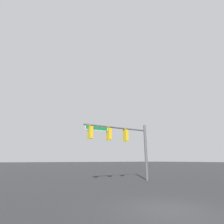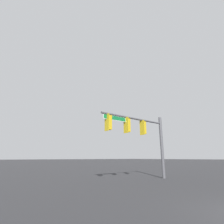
% 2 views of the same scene
% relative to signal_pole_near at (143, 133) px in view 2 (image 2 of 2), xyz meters
% --- Properties ---
extents(signal_pole_near, '(7.14, 0.61, 5.65)m').
position_rel_signal_pole_near_xyz_m(signal_pole_near, '(0.00, 0.00, 0.00)').
color(signal_pole_near, '#47474C').
rests_on(signal_pole_near, ground_plane).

